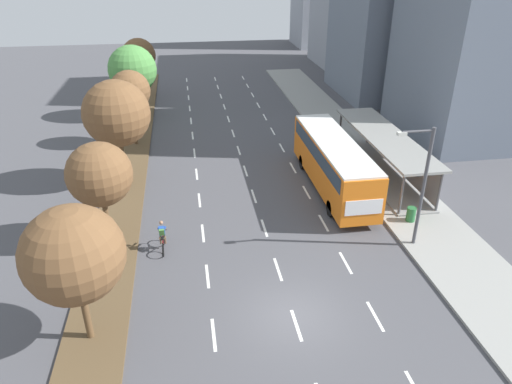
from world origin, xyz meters
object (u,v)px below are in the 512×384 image
at_px(median_tree_fifth, 132,70).
at_px(median_tree_nearest, 73,255).
at_px(median_tree_third, 116,114).
at_px(trash_bin, 411,214).
at_px(bus, 333,160).
at_px(cyclist, 163,237).
at_px(median_tree_fourth, 130,91).
at_px(bus_shelter, 387,151).
at_px(median_tree_second, 99,175).
at_px(median_tree_farthest, 139,56).
at_px(streetlight, 421,180).

bearing_deg(median_tree_fifth, median_tree_nearest, -90.01).
height_order(median_tree_third, trash_bin, median_tree_third).
bearing_deg(bus, median_tree_fifth, 128.26).
bearing_deg(cyclist, median_tree_fourth, 98.94).
distance_m(bus_shelter, median_tree_fourth, 19.84).
height_order(bus, cyclist, bus).
relative_size(bus_shelter, trash_bin, 14.41).
bearing_deg(bus, median_tree_nearest, -139.88).
bearing_deg(median_tree_nearest, median_tree_fourth, 89.08).
distance_m(bus, cyclist, 12.29).
xyz_separation_m(cyclist, median_tree_nearest, (-2.82, -5.98, 3.32)).
bearing_deg(median_tree_fourth, median_tree_nearest, -90.92).
relative_size(median_tree_fourth, trash_bin, 6.96).
bearing_deg(median_tree_fourth, bus, -37.20).
bearing_deg(median_tree_nearest, cyclist, 64.78).
distance_m(bus, median_tree_nearest, 18.03).
bearing_deg(median_tree_fourth, median_tree_second, -91.60).
distance_m(median_tree_third, median_tree_fourth, 7.25).
height_order(median_tree_third, median_tree_fourth, median_tree_third).
height_order(median_tree_nearest, trash_bin, median_tree_nearest).
xyz_separation_m(bus, median_tree_nearest, (-13.70, -11.55, 2.04)).
xyz_separation_m(median_tree_third, trash_bin, (16.75, -7.90, -4.34)).
bearing_deg(median_tree_fourth, median_tree_farthest, 90.98).
height_order(bus, trash_bin, bus).
distance_m(bus_shelter, median_tree_third, 18.15).
distance_m(streetlight, trash_bin, 4.11).
bearing_deg(median_tree_third, trash_bin, -25.26).
relative_size(cyclist, median_tree_fourth, 0.31).
bearing_deg(median_tree_fourth, median_tree_fifth, 92.72).
bearing_deg(streetlight, median_tree_nearest, -164.67).
relative_size(streetlight, trash_bin, 7.65).
xyz_separation_m(cyclist, trash_bin, (14.08, 0.57, -0.22)).
height_order(median_tree_fourth, median_tree_farthest, median_tree_farthest).
height_order(median_tree_fifth, streetlight, median_tree_fifth).
distance_m(median_tree_second, median_tree_fourth, 14.47).
distance_m(bus, median_tree_fifth, 22.25).
bearing_deg(median_tree_fifth, cyclist, -83.01).
xyz_separation_m(median_tree_fourth, trash_bin, (16.55, -15.13, -3.86)).
height_order(bus_shelter, median_tree_second, median_tree_second).
distance_m(bus_shelter, bus, 4.51).
relative_size(cyclist, median_tree_nearest, 0.31).
height_order(cyclist, median_tree_nearest, median_tree_nearest).
bearing_deg(cyclist, median_tree_nearest, -115.22).
bearing_deg(median_tree_second, cyclist, -23.46).
relative_size(median_tree_second, median_tree_farthest, 0.93).
relative_size(median_tree_farthest, streetlight, 0.93).
distance_m(bus_shelter, trash_bin, 6.63).
bearing_deg(median_tree_second, median_tree_fifth, 89.84).
bearing_deg(streetlight, bus, 106.77).
bearing_deg(trash_bin, median_tree_nearest, -158.80).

